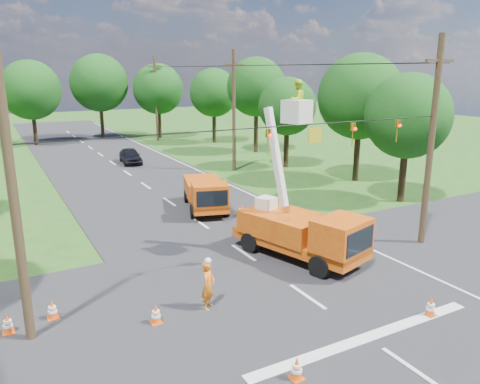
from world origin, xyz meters
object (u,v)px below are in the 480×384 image
ground_worker (208,285)px  tree_far_c (158,89)px  tree_right_c (287,107)px  distant_car (130,156)px  traffic_cone_5 (52,310)px  second_truck (206,193)px  tree_far_b (99,83)px  tree_right_a (408,116)px  tree_right_d (256,87)px  tree_right_b (360,97)px  tree_right_e (214,93)px  traffic_cone_1 (431,307)px  traffic_cone_6 (8,324)px  traffic_cone_0 (297,368)px  traffic_cone_2 (248,219)px  pole_right_mid (234,110)px  traffic_cone_4 (156,314)px  pole_right_near (431,141)px  traffic_cone_3 (241,211)px  pole_right_far (156,98)px  traffic_cone_7 (213,186)px  bucket_truck (302,223)px  tree_far_a (31,90)px  pole_left (14,205)px

ground_worker → tree_far_c: size_ratio=0.20×
tree_right_c → distant_car: bearing=145.1°
traffic_cone_5 → second_truck: bearing=42.7°
tree_right_c → tree_far_b: bearing=111.4°
tree_right_a → tree_right_d: bearing=86.5°
tree_right_b → tree_right_e: tree_right_b is taller
traffic_cone_1 → traffic_cone_6: (-13.07, 5.86, 0.00)m
traffic_cone_0 → traffic_cone_2: bearing=66.2°
tree_right_a → pole_right_mid: bearing=109.7°
second_truck → traffic_cone_4: (-7.05, -11.33, -0.73)m
pole_right_near → tree_right_b: size_ratio=1.04×
traffic_cone_2 → tree_right_c: size_ratio=0.09×
traffic_cone_3 → tree_right_c: 15.94m
tree_right_e → traffic_cone_6: bearing=-124.9°
traffic_cone_4 → tree_right_d: bearing=53.9°
pole_right_mid → pole_right_far: same height
tree_right_b → tree_right_d: bearing=90.8°
pole_right_mid → tree_right_d: (6.30, 7.00, 1.57)m
traffic_cone_7 → pole_right_mid: (4.66, 5.62, 4.75)m
traffic_cone_2 → tree_right_e: size_ratio=0.08×
bucket_truck → tree_right_e: bearing=54.2°
tree_far_c → pole_right_near: bearing=-91.4°
tree_right_a → tree_right_c: tree_right_a is taller
tree_right_a → tree_right_b: bearing=76.0°
traffic_cone_7 → tree_far_a: tree_far_a is taller
traffic_cone_1 → pole_left: 14.11m
distant_car → tree_far_c: bearing=67.5°
traffic_cone_6 → pole_right_near: bearing=-2.1°
pole_right_near → tree_far_b: size_ratio=0.97×
pole_right_near → bucket_truck: bearing=168.9°
traffic_cone_7 → tree_right_c: 11.55m
traffic_cone_5 → tree_right_c: bearing=39.5°
second_truck → pole_right_mid: (7.11, 9.73, 4.02)m
tree_right_e → distant_car: bearing=-147.6°
bucket_truck → tree_right_d: (12.76, 25.73, 5.00)m
traffic_cone_1 → traffic_cone_3: 13.29m
bucket_truck → traffic_cone_5: (-10.75, -0.30, -1.32)m
ground_worker → pole_right_near: (12.14, 0.95, 4.19)m
traffic_cone_1 → traffic_cone_5: 13.19m
tree_right_d → traffic_cone_0: bearing=-118.7°
traffic_cone_0 → traffic_cone_4: bearing=117.6°
second_truck → pole_left: (-10.89, -10.27, 3.41)m
second_truck → traffic_cone_6: size_ratio=8.34×
traffic_cone_3 → second_truck: bearing=120.5°
pole_right_far → tree_right_c: size_ratio=1.28×
bucket_truck → distant_car: bearing=74.7°
traffic_cone_0 → tree_far_a: size_ratio=0.07×
traffic_cone_1 → traffic_cone_7: size_ratio=1.00×
traffic_cone_1 → tree_far_b: tree_far_b is taller
bucket_truck → tree_far_c: size_ratio=0.87×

